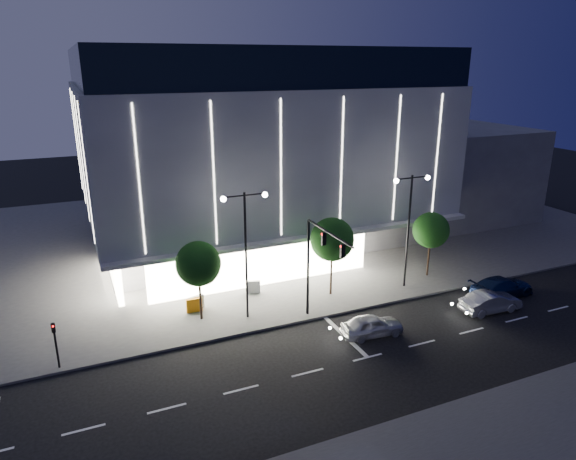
% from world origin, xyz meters
% --- Properties ---
extents(ground, '(160.00, 160.00, 0.00)m').
position_xyz_m(ground, '(0.00, 0.00, 0.00)').
color(ground, black).
rests_on(ground, ground).
extents(sidewalk_museum, '(70.00, 40.00, 0.15)m').
position_xyz_m(sidewalk_museum, '(5.00, 24.00, 0.07)').
color(sidewalk_museum, '#474747').
rests_on(sidewalk_museum, ground).
extents(sidewalk_near, '(70.00, 10.00, 0.15)m').
position_xyz_m(sidewalk_near, '(5.00, -12.00, 0.07)').
color(sidewalk_near, '#474747').
rests_on(sidewalk_near, ground).
extents(museum, '(30.00, 25.80, 18.00)m').
position_xyz_m(museum, '(2.98, 22.31, 9.27)').
color(museum, '#4C4C51').
rests_on(museum, ground).
extents(annex_building, '(16.00, 20.00, 10.00)m').
position_xyz_m(annex_building, '(26.00, 24.00, 5.00)').
color(annex_building, '#4C4C51').
rests_on(annex_building, ground).
extents(traffic_mast, '(0.33, 5.89, 7.07)m').
position_xyz_m(traffic_mast, '(1.00, 3.34, 5.03)').
color(traffic_mast, black).
rests_on(traffic_mast, ground).
extents(street_lamp_west, '(3.16, 0.36, 9.00)m').
position_xyz_m(street_lamp_west, '(-3.00, 6.00, 5.96)').
color(street_lamp_west, black).
rests_on(street_lamp_west, ground).
extents(street_lamp_east, '(3.16, 0.36, 9.00)m').
position_xyz_m(street_lamp_east, '(10.00, 6.00, 5.96)').
color(street_lamp_east, black).
rests_on(street_lamp_east, ground).
extents(ped_signal_far, '(0.22, 0.24, 3.00)m').
position_xyz_m(ped_signal_far, '(-15.00, 4.50, 1.89)').
color(ped_signal_far, black).
rests_on(ped_signal_far, ground).
extents(tree_left, '(3.02, 3.02, 5.72)m').
position_xyz_m(tree_left, '(-5.97, 7.02, 4.03)').
color(tree_left, black).
rests_on(tree_left, ground).
extents(tree_mid, '(3.25, 3.25, 6.15)m').
position_xyz_m(tree_mid, '(4.03, 7.02, 4.33)').
color(tree_mid, black).
rests_on(tree_mid, ground).
extents(tree_right, '(2.91, 2.91, 5.51)m').
position_xyz_m(tree_right, '(13.03, 7.02, 3.88)').
color(tree_right, black).
rests_on(tree_right, ground).
extents(car_lead, '(4.25, 1.98, 1.41)m').
position_xyz_m(car_lead, '(3.64, 0.67, 0.70)').
color(car_lead, silver).
rests_on(car_lead, ground).
extents(car_second, '(4.53, 1.74, 1.47)m').
position_xyz_m(car_second, '(13.17, 0.18, 0.74)').
color(car_second, '#AEB1B6').
rests_on(car_second, ground).
extents(car_third, '(5.25, 2.21, 1.51)m').
position_xyz_m(car_third, '(15.79, 1.77, 0.76)').
color(car_third, '#121F45').
rests_on(car_third, ground).
extents(barrier_a, '(1.11, 0.30, 1.00)m').
position_xyz_m(barrier_a, '(-6.19, 8.22, 0.65)').
color(barrier_a, orange).
rests_on(barrier_a, sidewalk_museum).
extents(barrier_b, '(1.13, 0.53, 1.00)m').
position_xyz_m(barrier_b, '(-5.93, 8.58, 0.65)').
color(barrier_b, silver).
rests_on(barrier_b, sidewalk_museum).
extents(barrier_d, '(1.13, 0.55, 1.00)m').
position_xyz_m(barrier_d, '(-1.36, 9.46, 0.65)').
color(barrier_d, silver).
rests_on(barrier_d, sidewalk_museum).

